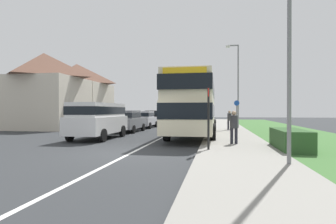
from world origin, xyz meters
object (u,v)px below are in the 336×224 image
pedestrian_walking_away (229,119)px  street_lamp_mid (237,81)px  parked_car_grey (127,120)px  cycle_route_sign (237,114)px  pedestrian_at_stop (234,126)px  parked_car_silver (144,119)px  bus_stop_sign (208,114)px  double_decker_bus (194,103)px  parked_van_white (98,118)px  street_lamp_near (286,10)px  parked_car_black (155,117)px

pedestrian_walking_away → street_lamp_mid: bearing=72.2°
parked_car_grey → cycle_route_sign: bearing=18.5°
cycle_route_sign → street_lamp_mid: 3.44m
parked_car_grey → pedestrian_at_stop: (7.66, -7.45, 0.05)m
parked_car_silver → bus_stop_sign: size_ratio=1.58×
double_decker_bus → bus_stop_sign: (1.12, -6.82, -0.60)m
pedestrian_walking_away → street_lamp_mid: size_ratio=0.22×
parked_van_white → cycle_route_sign: bearing=43.7°
parked_car_grey → street_lamp_mid: (8.65, 4.69, 3.40)m
parked_car_grey → street_lamp_near: bearing=-53.8°
street_lamp_near → parked_van_white: bearing=142.6°
parked_van_white → parked_car_silver: bearing=90.1°
pedestrian_walking_away → double_decker_bus: bearing=-116.2°
pedestrian_walking_away → pedestrian_at_stop: bearing=-91.4°
bus_stop_sign → street_lamp_mid: (2.11, 14.20, 2.79)m
parked_van_white → bus_stop_sign: bus_stop_sign is taller
parked_van_white → street_lamp_near: 11.68m
pedestrian_walking_away → bus_stop_sign: bearing=-96.5°
street_lamp_mid → bus_stop_sign: bearing=-98.5°
pedestrian_walking_away → cycle_route_sign: (0.61, 0.50, 0.45)m
pedestrian_at_stop → pedestrian_walking_away: size_ratio=1.00×
parked_van_white → street_lamp_mid: (8.68, 9.99, 3.06)m
double_decker_bus → street_lamp_near: 10.31m
cycle_route_sign → street_lamp_mid: size_ratio=0.33×
pedestrian_walking_away → bus_stop_sign: bus_stop_sign is taller
parked_car_silver → bus_stop_sign: bearing=-65.7°
parked_car_grey → parked_car_silver: (-0.05, 5.06, -0.02)m
pedestrian_walking_away → bus_stop_sign: (-1.36, -11.85, 0.56)m
parked_car_silver → street_lamp_mid: bearing=-2.4°
parked_car_black → pedestrian_at_stop: (7.77, -17.56, 0.06)m
cycle_route_sign → street_lamp_mid: bearing=85.5°
double_decker_bus → bus_stop_sign: 6.94m
street_lamp_near → parked_car_grey: bearing=126.2°
parked_car_silver → pedestrian_walking_away: bearing=-18.9°
parked_van_white → parked_car_black: (-0.08, 15.41, -0.34)m
pedestrian_at_stop → cycle_route_sign: size_ratio=0.66×
street_lamp_near → street_lamp_mid: size_ratio=1.08×
parked_car_grey → street_lamp_near: 15.44m
pedestrian_at_stop → cycle_route_sign: 10.34m
parked_van_white → bus_stop_sign: bearing=-32.7°
pedestrian_at_stop → pedestrian_walking_away: 9.79m
pedestrian_at_stop → street_lamp_mid: (0.99, 12.14, 3.35)m
parked_car_grey → parked_car_silver: 5.06m
parked_van_white → pedestrian_at_stop: (7.69, -2.15, -0.29)m
bus_stop_sign → double_decker_bus: bearing=99.3°
parked_car_black → bus_stop_sign: (6.66, -19.62, 0.62)m
double_decker_bus → cycle_route_sign: double_decker_bus is taller
pedestrian_at_stop → parked_car_grey: bearing=135.8°
parked_van_white → pedestrian_walking_away: parked_van_white is taller
parked_van_white → parked_car_silver: (-0.02, 10.36, -0.37)m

